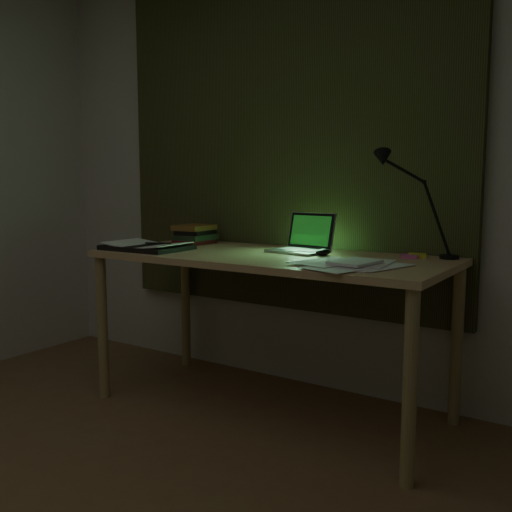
{
  "coord_description": "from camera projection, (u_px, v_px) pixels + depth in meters",
  "views": [
    {
      "loc": [
        1.69,
        -0.88,
        1.17
      ],
      "look_at": [
        0.18,
        1.41,
        0.82
      ],
      "focal_mm": 40.0,
      "sensor_mm": 36.0,
      "label": 1
    }
  ],
  "objects": [
    {
      "name": "wall_back",
      "position": [
        286.0,
        170.0,
        3.3
      ],
      "size": [
        3.5,
        0.0,
        2.5
      ],
      "primitive_type": "cube",
      "color": "silver",
      "rests_on": "ground"
    },
    {
      "name": "curtain",
      "position": [
        282.0,
        134.0,
        3.24
      ],
      "size": [
        2.2,
        0.06,
        2.0
      ],
      "primitive_type": "cube",
      "color": "#33361B",
      "rests_on": "wall_back"
    },
    {
      "name": "desk",
      "position": [
        269.0,
        333.0,
        2.91
      ],
      "size": [
        1.79,
        0.78,
        0.82
      ],
      "primitive_type": null,
      "color": "#DDAE77",
      "rests_on": "floor"
    },
    {
      "name": "laptop",
      "position": [
        297.0,
        233.0,
        2.91
      ],
      "size": [
        0.33,
        0.36,
        0.2
      ],
      "primitive_type": null,
      "rotation": [
        0.0,
        0.0,
        -0.15
      ],
      "color": "#A5A4A9",
      "rests_on": "desk"
    },
    {
      "name": "open_textbook",
      "position": [
        147.0,
        246.0,
        3.06
      ],
      "size": [
        0.44,
        0.32,
        0.04
      ],
      "primitive_type": null,
      "rotation": [
        0.0,
        0.0,
        0.02
      ],
      "color": "white",
      "rests_on": "desk"
    },
    {
      "name": "book_stack",
      "position": [
        195.0,
        234.0,
        3.36
      ],
      "size": [
        0.18,
        0.22,
        0.11
      ],
      "primitive_type": null,
      "rotation": [
        0.0,
        0.0,
        0.01
      ],
      "color": "white",
      "rests_on": "desk"
    },
    {
      "name": "loose_papers",
      "position": [
        346.0,
        262.0,
        2.5
      ],
      "size": [
        0.37,
        0.39,
        0.02
      ],
      "primitive_type": null,
      "rotation": [
        0.0,
        0.0,
        0.02
      ],
      "color": "white",
      "rests_on": "desk"
    },
    {
      "name": "mouse",
      "position": [
        323.0,
        252.0,
        2.8
      ],
      "size": [
        0.06,
        0.1,
        0.04
      ],
      "primitive_type": "ellipsoid",
      "rotation": [
        0.0,
        0.0,
        -0.06
      ],
      "color": "black",
      "rests_on": "desk"
    },
    {
      "name": "sticky_yellow",
      "position": [
        417.0,
        255.0,
        2.74
      ],
      "size": [
        0.1,
        0.1,
        0.02
      ],
      "primitive_type": "cube",
      "rotation": [
        0.0,
        0.0,
        0.35
      ],
      "color": "yellow",
      "rests_on": "desk"
    },
    {
      "name": "sticky_pink",
      "position": [
        409.0,
        256.0,
        2.72
      ],
      "size": [
        0.09,
        0.09,
        0.02
      ],
      "primitive_type": "cube",
      "rotation": [
        0.0,
        0.0,
        0.28
      ],
      "color": "pink",
      "rests_on": "desk"
    },
    {
      "name": "desk_lamp",
      "position": [
        451.0,
        207.0,
        2.65
      ],
      "size": [
        0.33,
        0.26,
        0.48
      ],
      "primitive_type": null,
      "rotation": [
        0.0,
        0.0,
        -0.04
      ],
      "color": "black",
      "rests_on": "desk"
    }
  ]
}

